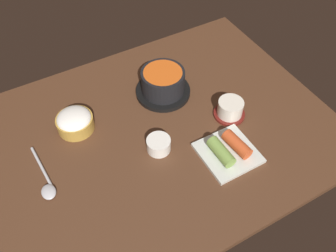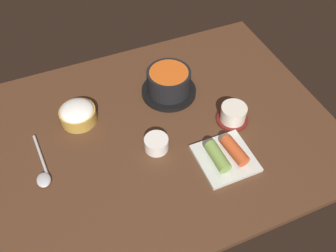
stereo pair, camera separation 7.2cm
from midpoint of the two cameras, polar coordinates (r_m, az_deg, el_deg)
dining_table at (r=104.06cm, az=0.54°, el=-1.04°), size 100.00×76.00×2.00cm
stone_pot at (r=110.65cm, az=2.01°, el=6.80°), size 17.15×17.15×8.60cm
rice_bowl at (r=105.88cm, az=-12.36°, el=1.89°), size 10.58×10.58×6.00cm
tea_cup_with_saucer at (r=106.08cm, az=12.29°, el=1.78°), size 9.40×9.40×5.45cm
banchan_cup_center at (r=97.65cm, az=0.24°, el=-2.88°), size 6.66×6.66×3.89cm
kimchi_plate at (r=97.63cm, az=11.31°, el=-4.79°), size 14.74×14.74×4.51cm
spoon at (r=98.55cm, az=-17.40°, el=-7.13°), size 3.60×18.20×1.35cm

